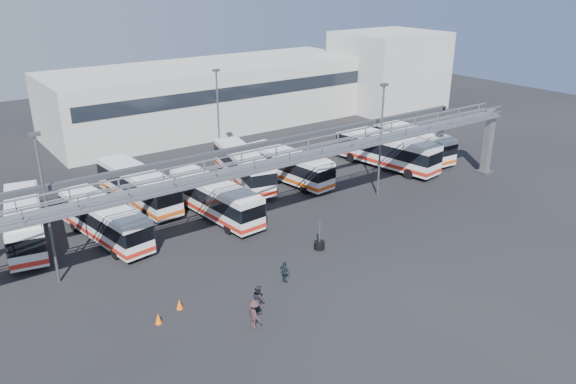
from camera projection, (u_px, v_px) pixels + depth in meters
ground at (324, 261)px, 39.69m from camera, size 140.00×140.00×0.00m
gantry at (276, 166)px, 42.10m from camera, size 51.40×5.15×7.10m
warehouse at (213, 95)px, 73.44m from camera, size 42.00×14.00×8.00m
building_right at (388, 70)px, 82.45m from camera, size 14.00×12.00×11.00m
light_pole_left at (46, 202)px, 34.96m from camera, size 0.70×0.35×10.21m
light_pole_mid at (381, 134)px, 49.38m from camera, size 0.70×0.35×10.21m
light_pole_back at (218, 114)px, 56.38m from camera, size 0.70×0.35×10.21m
bus_1 at (25, 221)px, 41.71m from camera, size 4.43×11.04×3.27m
bus_2 at (104, 219)px, 42.25m from camera, size 3.95×10.53×3.12m
bus_3 at (138, 185)px, 48.68m from camera, size 3.55×11.17×3.34m
bus_4 at (215, 198)px, 46.18m from camera, size 3.33×10.65×3.18m
bus_5 at (244, 165)px, 53.58m from camera, size 4.70×11.17×3.31m
bus_6 at (288, 165)px, 54.10m from camera, size 3.69×10.45×3.11m
bus_8 at (387, 150)px, 57.94m from camera, size 4.40×11.84×3.51m
bus_9 at (412, 141)px, 61.31m from camera, size 3.18×10.95×3.28m
pedestrian_b at (259, 299)px, 33.55m from camera, size 0.87×1.00×1.76m
pedestrian_c at (255, 314)px, 31.93m from camera, size 0.72×1.22×1.86m
pedestrian_d at (285, 272)px, 36.76m from camera, size 0.51×0.94×1.53m
cone_left at (179, 304)px, 34.04m from camera, size 0.50×0.50×0.65m
cone_right at (158, 318)px, 32.60m from camera, size 0.46×0.46×0.66m
tire_stack at (319, 244)px, 41.31m from camera, size 0.78×0.78×2.23m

